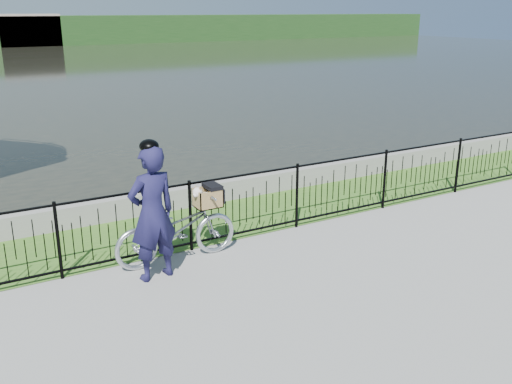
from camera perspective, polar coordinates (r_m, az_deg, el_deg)
ground at (r=8.32m, az=4.49°, el=-8.23°), size 120.00×120.00×0.00m
grass_strip at (r=10.38m, az=-3.65°, el=-2.76°), size 60.00×2.00×0.01m
water at (r=39.53m, az=-24.20°, el=10.99°), size 120.00×120.00×0.00m
quay_wall at (r=11.18m, az=-5.96°, el=-0.25°), size 60.00×0.30×0.40m
fence at (r=9.36m, az=-0.97°, el=-1.35°), size 14.00×0.06×1.15m
far_building_right at (r=65.47m, az=-21.80°, el=14.80°), size 6.00×3.00×3.20m
bicycle_rig at (r=8.63m, az=-7.92°, el=-3.66°), size 1.91×0.67×1.14m
cyclist at (r=7.97m, az=-10.34°, el=-2.01°), size 0.76×0.56×2.00m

